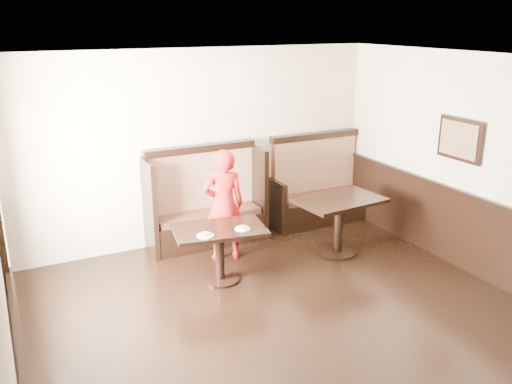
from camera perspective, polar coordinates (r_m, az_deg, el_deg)
ground at (r=5.58m, az=7.98°, el=-17.14°), size 7.00×7.00×0.00m
room_shell at (r=5.29m, az=3.82°, el=-10.59°), size 7.00×7.00×7.00m
booth_main at (r=7.96m, az=-5.36°, el=-1.73°), size 1.75×0.72×1.45m
booth_neighbor at (r=8.83m, az=6.50°, el=-0.10°), size 1.65×0.72×1.45m
table_main at (r=6.77m, az=-3.86°, el=-5.11°), size 1.22×0.87×0.71m
table_neighbor at (r=7.61m, az=8.73°, el=-2.15°), size 1.23×0.86×0.81m
child at (r=7.32m, az=-3.41°, el=-1.40°), size 0.63×0.48×1.55m
pizza_plate_left at (r=6.48m, az=-5.36°, el=-4.52°), size 0.21×0.21×0.04m
pizza_plate_right at (r=6.66m, az=-1.44°, el=-3.82°), size 0.19×0.19×0.04m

